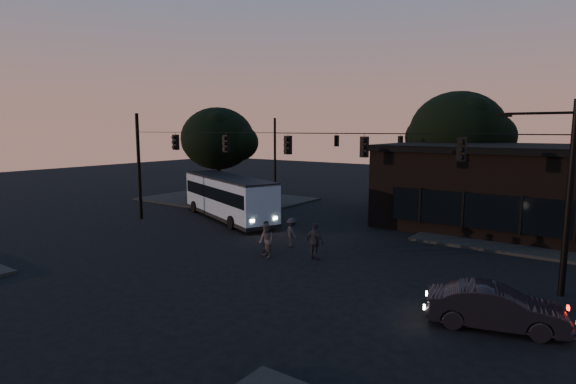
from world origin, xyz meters
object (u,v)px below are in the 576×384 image
Objects in this scene: pedestrian_a at (266,237)px; pedestrian_b at (266,241)px; pedestrian_d at (292,232)px; bus at (228,195)px; pedestrian_c at (315,241)px; car at (495,307)px; building at (509,187)px.

pedestrian_a is 0.96× the size of pedestrian_b.
pedestrian_d is at bearing 85.20° from pedestrian_a.
bus is 5.92× the size of pedestrian_c.
car is 11.22m from pedestrian_b.
pedestrian_c is at bearing 55.26° from car.
building is at bearing 49.59° from bus.
bus is 21.03m from car.
car is 9.36m from pedestrian_c.
bus is 6.79× the size of pedestrian_d.
car is at bearing 171.22° from pedestrian_c.
pedestrian_b is 0.93× the size of pedestrian_c.
building is 8.90× the size of pedestrian_b.
pedestrian_c is 2.69m from pedestrian_d.
building reaches higher than car.
pedestrian_c reaches higher than pedestrian_b.
building is 9.28× the size of pedestrian_a.
pedestrian_d is at bearing 52.89° from car.
pedestrian_d is (-0.12, 2.42, -0.06)m from pedestrian_b.
bus reaches higher than pedestrian_c.
pedestrian_d is (0.49, 1.68, -0.02)m from pedestrian_a.
car is 12.01m from pedestrian_d.
pedestrian_c is (-6.33, -13.44, -1.78)m from building.
pedestrian_c is at bearing 18.16° from pedestrian_a.
pedestrian_a is at bearing 103.88° from pedestrian_d.
pedestrian_a reaches higher than pedestrian_d.
bus is 9.46m from pedestrian_a.
car is (19.33, -8.20, -1.02)m from bus.
pedestrian_b reaches higher than pedestrian_a.
pedestrian_c is at bearing 179.94° from pedestrian_d.
car is 2.55× the size of pedestrian_a.
pedestrian_a reaches higher than car.
pedestrian_c is at bearing 51.43° from pedestrian_b.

